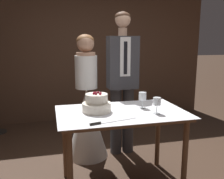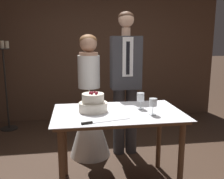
{
  "view_description": "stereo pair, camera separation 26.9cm",
  "coord_description": "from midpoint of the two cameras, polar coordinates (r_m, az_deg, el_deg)",
  "views": [
    {
      "loc": [
        -0.78,
        -2.28,
        1.53
      ],
      "look_at": [
        -0.09,
        0.43,
        0.97
      ],
      "focal_mm": 40.0,
      "sensor_mm": 36.0,
      "label": 1
    },
    {
      "loc": [
        -0.51,
        -2.34,
        1.53
      ],
      "look_at": [
        -0.09,
        0.43,
        0.97
      ],
      "focal_mm": 40.0,
      "sensor_mm": 36.0,
      "label": 2
    }
  ],
  "objects": [
    {
      "name": "wall_back",
      "position": [
        4.85,
        -1.0,
        8.61
      ],
      "size": [
        4.57,
        0.12,
        2.6
      ],
      "primitive_type": "cube",
      "color": "#513828",
      "rests_on": "ground_plane"
    },
    {
      "name": "cake_table",
      "position": [
        2.54,
        4.38,
        -7.36
      ],
      "size": [
        1.29,
        0.81,
        0.82
      ],
      "color": "brown",
      "rests_on": "ground_plane"
    },
    {
      "name": "tiered_cake",
      "position": [
        2.5,
        -1.28,
        -3.26
      ],
      "size": [
        0.29,
        0.29,
        0.21
      ],
      "color": "silver",
      "rests_on": "cake_table"
    },
    {
      "name": "cake_knife",
      "position": [
        2.18,
        0.08,
        -7.49
      ],
      "size": [
        0.45,
        0.13,
        0.02
      ],
      "rotation": [
        0.0,
        0.0,
        0.23
      ],
      "color": "silver",
      "rests_on": "cake_table"
    },
    {
      "name": "wine_glass_near",
      "position": [
        2.63,
        9.46,
        -1.91
      ],
      "size": [
        0.08,
        0.08,
        0.17
      ],
      "color": "silver",
      "rests_on": "cake_table"
    },
    {
      "name": "wine_glass_middle",
      "position": [
        2.44,
        12.51,
        -3.12
      ],
      "size": [
        0.08,
        0.08,
        0.16
      ],
      "color": "silver",
      "rests_on": "cake_table"
    },
    {
      "name": "bride",
      "position": [
        3.28,
        -2.8,
        -5.27
      ],
      "size": [
        0.54,
        0.54,
        1.59
      ],
      "color": "white",
      "rests_on": "ground_plane"
    },
    {
      "name": "groom",
      "position": [
        3.26,
        5.48,
        2.46
      ],
      "size": [
        0.38,
        0.25,
        1.87
      ],
      "color": "#38383D",
      "rests_on": "ground_plane"
    },
    {
      "name": "candle_stand",
      "position": [
        4.51,
        -21.58,
        0.75
      ],
      "size": [
        0.28,
        0.28,
        1.51
      ],
      "color": "black",
      "rests_on": "ground_plane"
    }
  ]
}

